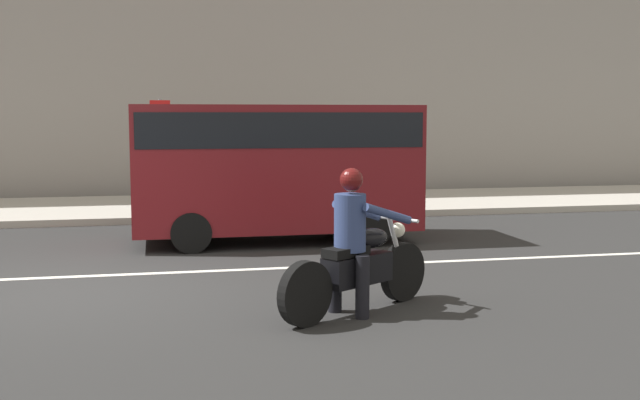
# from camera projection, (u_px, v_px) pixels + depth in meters

# --- Properties ---
(ground_plane) EXTENTS (80.00, 80.00, 0.00)m
(ground_plane) POSITION_uv_depth(u_px,v_px,m) (77.00, 291.00, 9.48)
(ground_plane) COLOR #262626
(sidewalk_slab) EXTENTS (40.00, 4.40, 0.14)m
(sidewalk_slab) POSITION_uv_depth(u_px,v_px,m) (111.00, 209.00, 17.24)
(sidewalk_slab) COLOR #A8A399
(sidewalk_slab) RESTS_ON ground_plane
(lane_marking_stripe) EXTENTS (18.00, 0.14, 0.01)m
(lane_marking_stripe) POSITION_uv_depth(u_px,v_px,m) (85.00, 276.00, 10.36)
(lane_marking_stripe) COLOR silver
(lane_marking_stripe) RESTS_ON ground_plane
(motorcycle_with_rider_denim_blue) EXTENTS (1.95, 1.33, 1.58)m
(motorcycle_with_rider_denim_blue) POSITION_uv_depth(u_px,v_px,m) (357.00, 255.00, 8.38)
(motorcycle_with_rider_denim_blue) COLOR black
(motorcycle_with_rider_denim_blue) RESTS_ON ground_plane
(parked_van_maroon) EXTENTS (4.70, 1.96, 2.30)m
(parked_van_maroon) POSITION_uv_depth(u_px,v_px,m) (275.00, 163.00, 13.13)
(parked_van_maroon) COLOR maroon
(parked_van_maroon) RESTS_ON ground_plane
(street_sign_post) EXTENTS (0.44, 0.08, 2.35)m
(street_sign_post) POSITION_uv_depth(u_px,v_px,m) (161.00, 141.00, 17.04)
(street_sign_post) COLOR gray
(street_sign_post) RESTS_ON sidewalk_slab
(pedestrian_bystander) EXTENTS (0.34, 0.34, 1.78)m
(pedestrian_bystander) POSITION_uv_depth(u_px,v_px,m) (248.00, 156.00, 18.30)
(pedestrian_bystander) COLOR black
(pedestrian_bystander) RESTS_ON sidewalk_slab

